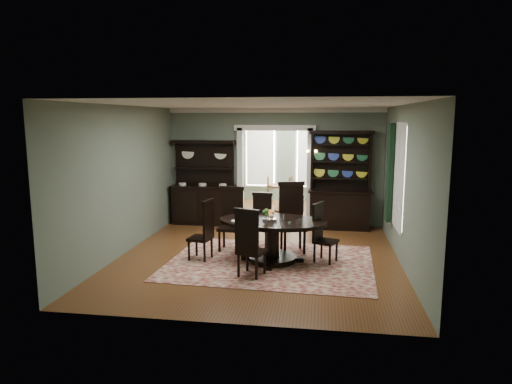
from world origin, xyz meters
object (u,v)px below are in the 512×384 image
at_px(dining_table, 273,233).
at_px(parlor_table, 283,194).
at_px(sideboard, 204,195).
at_px(welsh_dresser, 340,193).

relative_size(dining_table, parlor_table, 2.55).
xyz_separation_m(sideboard, parlor_table, (1.92, 1.84, -0.24)).
xyz_separation_m(welsh_dresser, parlor_table, (-1.60, 1.85, -0.36)).
distance_m(welsh_dresser, parlor_table, 2.47).
relative_size(welsh_dresser, parlor_table, 2.83).
xyz_separation_m(dining_table, welsh_dresser, (1.36, 2.94, 0.31)).
height_order(dining_table, sideboard, sideboard).
height_order(dining_table, parlor_table, dining_table).
bearing_deg(sideboard, parlor_table, 44.58).
bearing_deg(parlor_table, sideboard, -136.18).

